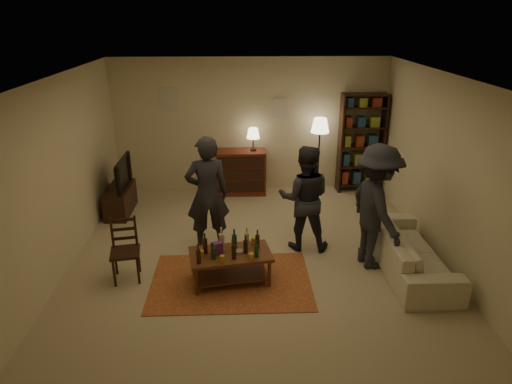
{
  "coord_description": "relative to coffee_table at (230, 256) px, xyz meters",
  "views": [
    {
      "loc": [
        -0.23,
        -6.09,
        3.5
      ],
      "look_at": [
        0.01,
        0.1,
        1.04
      ],
      "focal_mm": 32.0,
      "sensor_mm": 36.0,
      "label": 1
    }
  ],
  "objects": [
    {
      "name": "floor",
      "position": [
        0.38,
        0.64,
        -0.4
      ],
      "size": [
        6.0,
        6.0,
        0.0
      ],
      "primitive_type": "plane",
      "color": "#C6B793",
      "rests_on": "ground"
    },
    {
      "name": "room_shell",
      "position": [
        -0.27,
        3.62,
        1.41
      ],
      "size": [
        6.0,
        6.0,
        6.0
      ],
      "color": "beige",
      "rests_on": "ground"
    },
    {
      "name": "rug",
      "position": [
        0.0,
        -0.0,
        -0.39
      ],
      "size": [
        2.2,
        1.5,
        0.01
      ],
      "primitive_type": "cube",
      "color": "#973521",
      "rests_on": "ground"
    },
    {
      "name": "coffee_table",
      "position": [
        0.0,
        0.0,
        0.0
      ],
      "size": [
        1.18,
        0.77,
        0.79
      ],
      "rotation": [
        0.0,
        0.0,
        0.16
      ],
      "color": "brown",
      "rests_on": "ground"
    },
    {
      "name": "dining_chair",
      "position": [
        -1.45,
        0.18,
        0.07
      ],
      "size": [
        0.45,
        0.45,
        0.91
      ],
      "rotation": [
        0.0,
        0.0,
        0.17
      ],
      "color": "black",
      "rests_on": "ground"
    },
    {
      "name": "tv_stand",
      "position": [
        -2.07,
        2.44,
        -0.01
      ],
      "size": [
        0.4,
        1.0,
        1.06
      ],
      "color": "black",
      "rests_on": "ground"
    },
    {
      "name": "dresser",
      "position": [
        0.18,
        3.35,
        0.08
      ],
      "size": [
        1.0,
        0.5,
        1.36
      ],
      "color": "maroon",
      "rests_on": "ground"
    },
    {
      "name": "bookshelf",
      "position": [
        2.62,
        3.42,
        0.63
      ],
      "size": [
        0.9,
        0.34,
        2.02
      ],
      "color": "black",
      "rests_on": "ground"
    },
    {
      "name": "floor_lamp",
      "position": [
        1.74,
        3.29,
        0.92
      ],
      "size": [
        0.36,
        0.36,
        1.56
      ],
      "color": "black",
      "rests_on": "ground"
    },
    {
      "name": "sofa",
      "position": [
        2.58,
        0.24,
        -0.1
      ],
      "size": [
        0.81,
        2.08,
        0.61
      ],
      "primitive_type": "imported",
      "rotation": [
        0.0,
        0.0,
        1.57
      ],
      "color": "beige",
      "rests_on": "ground"
    },
    {
      "name": "person_left",
      "position": [
        -0.35,
        1.01,
        0.51
      ],
      "size": [
        0.73,
        0.54,
        1.83
      ],
      "primitive_type": "imported",
      "rotation": [
        0.0,
        0.0,
        3.31
      ],
      "color": "#222229",
      "rests_on": "ground"
    },
    {
      "name": "person_right",
      "position": [
        1.13,
        0.98,
        0.44
      ],
      "size": [
        0.89,
        0.73,
        1.67
      ],
      "primitive_type": "imported",
      "rotation": [
        0.0,
        0.0,
        3.01
      ],
      "color": "#27272F",
      "rests_on": "ground"
    },
    {
      "name": "person_by_sofa",
      "position": [
        2.08,
        0.4,
        0.52
      ],
      "size": [
        0.91,
        1.3,
        1.84
      ],
      "primitive_type": "imported",
      "rotation": [
        0.0,
        0.0,
        1.77
      ],
      "color": "#25262D",
      "rests_on": "ground"
    }
  ]
}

